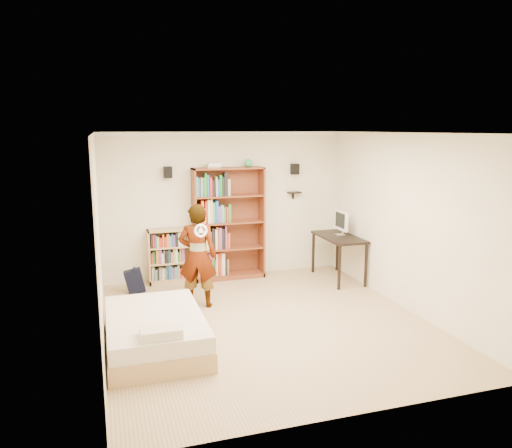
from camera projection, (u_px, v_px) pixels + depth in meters
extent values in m
cube|color=tan|center=(267.00, 323.00, 7.20)|extent=(4.50, 5.00, 0.01)
cube|color=white|center=(225.00, 205.00, 9.29)|extent=(4.50, 0.02, 2.70)
cube|color=white|center=(354.00, 284.00, 4.60)|extent=(4.50, 0.02, 2.70)
cube|color=white|center=(99.00, 242.00, 6.29)|extent=(0.02, 5.00, 2.70)
cube|color=white|center=(407.00, 222.00, 7.60)|extent=(0.02, 5.00, 2.70)
cube|color=white|center=(268.00, 133.00, 6.69)|extent=(4.50, 5.00, 0.02)
cube|color=white|center=(225.00, 133.00, 9.02)|extent=(4.50, 0.06, 0.06)
cube|color=white|center=(358.00, 139.00, 4.38)|extent=(4.50, 0.06, 0.06)
cube|color=white|center=(95.00, 136.00, 6.05)|extent=(0.06, 5.00, 0.06)
cube|color=white|center=(411.00, 135.00, 7.35)|extent=(0.06, 5.00, 0.06)
cube|color=black|center=(168.00, 172.00, 8.77)|extent=(0.14, 0.12, 0.20)
cube|color=black|center=(295.00, 169.00, 9.47)|extent=(0.14, 0.12, 0.20)
cube|color=black|center=(294.00, 192.00, 9.56)|extent=(0.25, 0.16, 0.02)
imported|color=black|center=(198.00, 256.00, 7.73)|extent=(0.69, 0.57, 1.63)
torus|color=white|center=(201.00, 231.00, 7.36)|extent=(0.20, 0.08, 0.20)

